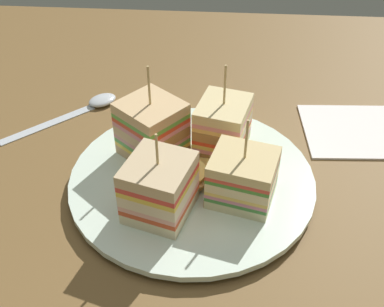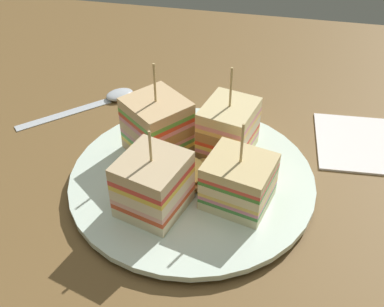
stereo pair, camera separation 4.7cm
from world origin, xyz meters
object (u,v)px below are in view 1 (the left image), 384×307
object	(u,v)px
sandwich_wedge_1	(152,129)
sandwich_wedge_3	(242,178)
spoon	(88,106)
sandwich_wedge_0	(223,127)
chip_pile	(191,174)
napkin	(359,130)
sandwich_wedge_2	(159,188)
plate	(192,179)

from	to	relation	value
sandwich_wedge_1	sandwich_wedge_3	bearing A→B (deg)	6.56
sandwich_wedge_1	spoon	distance (cm)	14.52
sandwich_wedge_0	chip_pile	distance (cm)	6.68
sandwich_wedge_0	napkin	xyz separation A→B (cm)	(-16.58, -6.00, -3.92)
sandwich_wedge_3	spoon	distance (cm)	25.47
sandwich_wedge_0	spoon	distance (cm)	19.70
sandwich_wedge_2	chip_pile	distance (cm)	5.46
plate	sandwich_wedge_2	distance (cm)	6.66
sandwich_wedge_1	sandwich_wedge_2	xyz separation A→B (cm)	(-1.89, 8.61, -0.28)
chip_pile	sandwich_wedge_3	bearing A→B (deg)	158.71
sandwich_wedge_0	napkin	size ratio (longest dim) A/B	0.78
sandwich_wedge_0	spoon	bearing A→B (deg)	-101.56
chip_pile	napkin	distance (cm)	22.82
sandwich_wedge_2	spoon	world-z (taller)	sandwich_wedge_2
plate	sandwich_wedge_3	size ratio (longest dim) A/B	2.75
plate	sandwich_wedge_1	distance (cm)	6.81
sandwich_wedge_2	sandwich_wedge_3	size ratio (longest dim) A/B	0.98
sandwich_wedge_0	sandwich_wedge_2	xyz separation A→B (cm)	(5.59, 10.00, -0.03)
sandwich_wedge_3	sandwich_wedge_2	bearing A→B (deg)	31.76
sandwich_wedge_1	chip_pile	xyz separation A→B (cm)	(-4.53, 4.25, -2.26)
plate	sandwich_wedge_3	world-z (taller)	sandwich_wedge_3
plate	sandwich_wedge_3	bearing A→B (deg)	151.88
sandwich_wedge_2	napkin	world-z (taller)	sandwich_wedge_2
sandwich_wedge_2	napkin	bearing A→B (deg)	-37.38
sandwich_wedge_0	sandwich_wedge_1	xyz separation A→B (cm)	(7.48, 1.39, 0.25)
sandwich_wedge_1	chip_pile	distance (cm)	6.61
napkin	plate	bearing A→B (deg)	29.20
sandwich_wedge_2	sandwich_wedge_1	bearing A→B (deg)	29.18
sandwich_wedge_1	spoon	size ratio (longest dim) A/B	0.83
chip_pile	spoon	world-z (taller)	chip_pile
plate	sandwich_wedge_3	xyz separation A→B (cm)	(-5.06, 2.70, 3.01)
sandwich_wedge_0	sandwich_wedge_2	size ratio (longest dim) A/B	1.14
spoon	napkin	xyz separation A→B (cm)	(-33.99, 2.40, -0.15)
sandwich_wedge_0	sandwich_wedge_1	distance (cm)	7.61
sandwich_wedge_1	napkin	xyz separation A→B (cm)	(-24.06, -7.39, -4.17)
sandwich_wedge_2	chip_pile	size ratio (longest dim) A/B	1.29
sandwich_wedge_0	chip_pile	world-z (taller)	sandwich_wedge_0
plate	napkin	size ratio (longest dim) A/B	1.91
sandwich_wedge_1	napkin	distance (cm)	25.51
chip_pile	napkin	world-z (taller)	chip_pile
plate	sandwich_wedge_1	size ratio (longest dim) A/B	2.38
sandwich_wedge_2	plate	bearing A→B (deg)	-10.63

